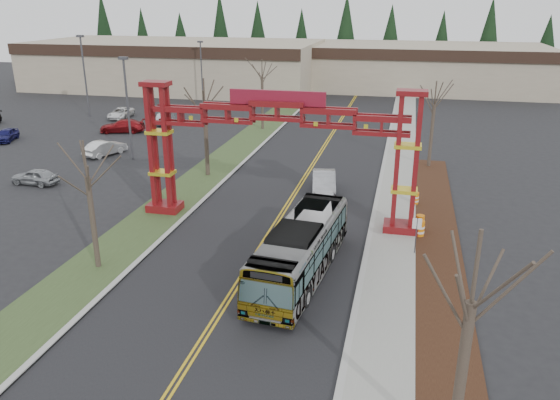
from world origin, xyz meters
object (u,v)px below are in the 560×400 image
(bare_tree_median_near, at_px, (87,177))
(barrel_mid, at_px, (420,223))
(bare_tree_median_far, at_px, (262,78))
(light_pole_mid, at_px, (84,70))
(bare_tree_right_far, at_px, (434,105))
(street_sign, at_px, (417,229))
(silver_sedan, at_px, (324,183))
(barrel_south, at_px, (420,229))
(retail_building_east, at_px, (424,67))
(parked_car_near_a, at_px, (35,177))
(parked_car_far_a, at_px, (165,118))
(parked_car_far_b, at_px, (121,113))
(transit_bus, at_px, (301,249))
(parked_car_mid_b, at_px, (6,135))
(light_pole_far, at_px, (201,67))
(light_pole_near, at_px, (127,102))
(bare_tree_median_mid, at_px, (205,108))
(retail_building_west, at_px, (177,64))
(bare_tree_right_near, at_px, (471,304))
(barrel_north, at_px, (415,199))
(parked_car_near_b, at_px, (105,148))
(gateway_arch, at_px, (277,133))
(parked_car_mid_a, at_px, (122,126))

(bare_tree_median_near, bearing_deg, barrel_mid, 28.51)
(bare_tree_median_near, distance_m, bare_tree_median_far, 34.96)
(bare_tree_median_near, distance_m, light_pole_mid, 43.97)
(bare_tree_right_far, distance_m, street_sign, 18.84)
(silver_sedan, xyz_separation_m, barrel_south, (7.03, -6.89, -0.27))
(retail_building_east, height_order, parked_car_near_a, retail_building_east)
(parked_car_far_a, bearing_deg, parked_car_far_b, -26.25)
(retail_building_east, bearing_deg, parked_car_near_a, -117.37)
(transit_bus, height_order, street_sign, transit_bus)
(retail_building_east, bearing_deg, light_pole_mid, -141.07)
(parked_car_mid_b, relative_size, light_pole_mid, 0.39)
(barrel_south, bearing_deg, parked_car_far_b, 141.15)
(light_pole_far, relative_size, street_sign, 3.75)
(parked_car_near_a, bearing_deg, light_pole_near, 157.30)
(bare_tree_right_far, height_order, barrel_south, bare_tree_right_far)
(bare_tree_median_near, relative_size, bare_tree_right_far, 0.96)
(retail_building_east, bearing_deg, bare_tree_median_mid, -108.60)
(retail_building_west, xyz_separation_m, parked_car_far_b, (3.29, -25.63, -3.12))
(parked_car_far_a, height_order, bare_tree_right_near, bare_tree_right_near)
(barrel_north, bearing_deg, bare_tree_median_near, -140.48)
(silver_sedan, bearing_deg, bare_tree_right_near, -81.76)
(silver_sedan, distance_m, barrel_south, 9.85)
(bare_tree_median_near, bearing_deg, retail_building_east, 75.70)
(parked_car_near_b, bearing_deg, barrel_mid, 177.48)
(parked_car_near_a, height_order, parked_car_far_a, parked_car_far_a)
(gateway_arch, distance_m, bare_tree_median_near, 11.84)
(light_pole_far, bearing_deg, transit_bus, -63.78)
(retail_building_west, relative_size, parked_car_near_b, 10.73)
(parked_car_mid_a, height_order, parked_car_far_a, parked_car_mid_a)
(parked_car_near_a, relative_size, parked_car_far_b, 0.83)
(silver_sedan, distance_m, parked_car_near_a, 22.79)
(gateway_arch, height_order, silver_sedan, gateway_arch)
(transit_bus, bearing_deg, parked_car_near_b, 144.93)
(bare_tree_right_far, bearing_deg, barrel_south, -93.20)
(light_pole_far, bearing_deg, parked_car_far_b, -114.91)
(parked_car_near_b, xyz_separation_m, barrel_south, (28.73, -12.77, -0.17))
(parked_car_near_b, xyz_separation_m, parked_car_mid_a, (-3.11, 9.07, 0.00))
(transit_bus, xyz_separation_m, street_sign, (5.88, 3.93, 0.10))
(retail_building_west, distance_m, parked_car_far_a, 29.40)
(parked_car_near_b, bearing_deg, gateway_arch, 167.51)
(parked_car_mid_b, bearing_deg, bare_tree_right_far, -17.17)
(retail_building_west, bearing_deg, bare_tree_right_far, -44.08)
(bare_tree_median_near, bearing_deg, barrel_south, 25.46)
(gateway_arch, bearing_deg, retail_building_east, 80.83)
(light_pole_near, height_order, barrel_north, light_pole_near)
(silver_sedan, relative_size, parked_car_near_b, 1.14)
(bare_tree_median_mid, relative_size, bare_tree_right_far, 1.07)
(silver_sedan, height_order, bare_tree_right_near, bare_tree_right_near)
(retail_building_west, bearing_deg, bare_tree_median_near, -70.65)
(retail_building_east, xyz_separation_m, parked_car_far_b, (-36.71, -33.63, -2.88))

